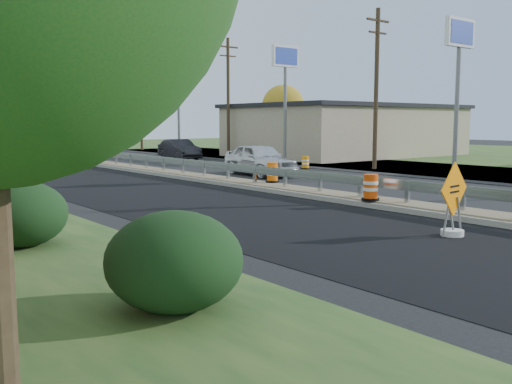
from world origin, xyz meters
TOP-DOWN VIEW (x-y plane):
  - ground at (0.00, 0.00)m, footprint 140.00×140.00m
  - milled_overlay at (-4.40, 10.00)m, footprint 7.20×120.00m
  - median at (0.00, 8.00)m, footprint 1.60×55.00m
  - guardrail at (0.00, 9.00)m, footprint 0.10×46.15m
  - retail_building_near at (20.99, 20.00)m, footprint 18.50×12.50m
  - pylon_sign_south at (10.50, 3.00)m, footprint 2.20×0.30m
  - pylon_sign_mid at (10.50, 16.00)m, footprint 2.20×0.30m
  - pylon_sign_north at (10.50, 30.00)m, footprint 2.20×0.30m
  - utility_pole_smid at (11.50, 9.00)m, footprint 1.90×0.26m
  - utility_pole_nmid at (11.50, 24.00)m, footprint 1.90×0.26m
  - utility_pole_north at (11.50, 39.00)m, footprint 1.90×0.26m
  - hedge_south at (-11.00, -6.00)m, footprint 2.09×2.09m
  - hedge_mid at (-11.50, 0.00)m, footprint 2.09×2.09m
  - tree_far_yellow at (26.00, 34.00)m, footprint 4.62×4.62m
  - caution_sign at (-2.73, -5.41)m, footprint 1.34×0.56m
  - barrel_median_near at (-0.55, -0.93)m, footprint 0.60×0.60m
  - barrel_median_mid at (0.55, 5.47)m, footprint 0.59×0.59m
  - barrel_median_far at (-0.55, 21.77)m, footprint 0.62×0.62m
  - barrel_shoulder_near at (8.44, 11.76)m, footprint 0.53×0.53m
  - car_silver at (3.69, 10.24)m, footprint 2.66×5.27m
  - car_dark_mid at (7.00, 24.08)m, footprint 2.10×4.80m
  - car_dark_far at (4.44, 34.24)m, footprint 2.38×4.80m

SIDE VIEW (x-z plane):
  - ground at x=0.00m, z-range 0.00..0.00m
  - milled_overlay at x=-4.40m, z-range 0.00..0.01m
  - median at x=0.00m, z-range 0.00..0.23m
  - barrel_shoulder_near at x=8.44m, z-range -0.02..0.76m
  - caution_sign at x=-2.73m, z-range -0.46..1.40m
  - barrel_median_mid at x=0.55m, z-range 0.21..1.08m
  - barrel_median_near at x=-0.55m, z-range 0.21..1.09m
  - barrel_median_far at x=-0.55m, z-range 0.21..1.13m
  - car_dark_far at x=4.44m, z-range 0.00..1.34m
  - guardrail at x=0.00m, z-range 0.37..1.09m
  - hedge_south at x=-11.00m, z-range 0.00..1.52m
  - hedge_mid at x=-11.50m, z-range 0.00..1.52m
  - car_dark_mid at x=7.00m, z-range 0.00..1.53m
  - car_silver at x=3.69m, z-range 0.00..1.72m
  - retail_building_near at x=20.99m, z-range 0.02..4.29m
  - tree_far_yellow at x=26.00m, z-range 1.11..7.97m
  - utility_pole_smid at x=11.50m, z-range 0.23..9.63m
  - utility_pole_nmid at x=11.50m, z-range 0.23..9.63m
  - utility_pole_north at x=11.50m, z-range 0.23..9.63m
  - pylon_sign_south at x=10.50m, z-range 2.53..10.43m
  - pylon_sign_mid at x=10.50m, z-range 2.53..10.43m
  - pylon_sign_north at x=10.50m, z-range 2.53..10.43m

